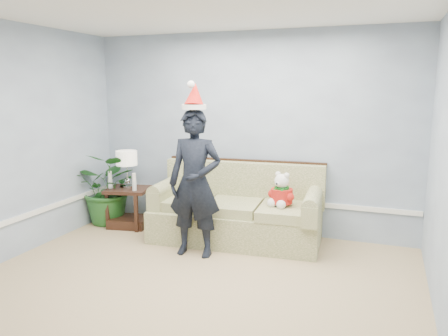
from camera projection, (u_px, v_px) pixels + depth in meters
room_shell at (158, 162)px, 3.62m from camera, size 4.54×5.04×2.74m
wainscot_trim at (122, 215)px, 5.27m from camera, size 4.49×4.99×0.06m
sofa at (237, 213)px, 5.69m from camera, size 2.22×1.08×1.01m
side_table at (129, 211)px, 6.24m from camera, size 0.66×0.59×0.56m
table_lamp at (127, 160)px, 6.14m from camera, size 0.30×0.30×0.53m
candle_pair at (122, 181)px, 6.08m from camera, size 0.45×0.06×0.24m
houseplant at (110, 188)px, 6.33m from camera, size 0.98×0.85×1.06m
man at (195, 183)px, 5.07m from camera, size 0.66×0.46×1.73m
santa_hat at (194, 97)px, 4.91m from camera, size 0.32×0.35×0.33m
teddy_bear at (282, 194)px, 5.33m from camera, size 0.34×0.34×0.43m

